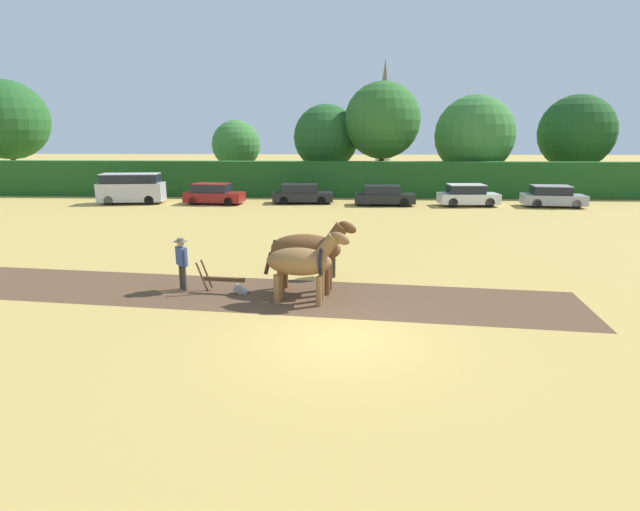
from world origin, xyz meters
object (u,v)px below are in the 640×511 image
Objects in this scene: tree_center at (382,121)px; parked_car_center at (384,196)px; plow at (227,283)px; farmer_at_plow at (182,260)px; parked_car_center_right at (467,196)px; parked_car_right at (552,197)px; parked_car_center_left at (302,194)px; tree_right at (576,133)px; draft_horse_lead_left at (303,262)px; parked_car_left at (213,194)px; tree_center_left at (326,137)px; farmer_beside_team at (334,250)px; church_spire at (384,114)px; parked_van at (131,188)px; tree_center_right at (474,135)px; draft_horse_lead_right at (309,249)px; tree_left at (236,145)px; tree_far_left at (8,120)px.

tree_center reaches higher than parked_car_center.
farmer_at_plow is at bearing 177.01° from plow.
parked_car_center_right is 5.90m from parked_car_right.
tree_right is at bearing 18.19° from parked_car_center_left.
draft_horse_lead_left is 23.41m from parked_car_left.
tree_center_left reaches higher than parked_car_left.
farmer_at_plow reaches higher than farmer_beside_team.
church_spire is 3.04× the size of parked_van.
tree_center_left is at bearing 78.17° from parked_car_center_left.
tree_center_right is 9.27m from tree_right.
farmer_at_plow is at bearing -70.79° from parked_van.
draft_horse_lead_left is at bearing -124.20° from tree_right.
tree_center_left is at bearing 92.44° from farmer_beside_team.
parked_car_center is (3.96, 20.66, -0.73)m from draft_horse_lead_right.
farmer_at_plow is at bearing -127.20° from parked_car_center_right.
parked_car_right is (24.33, -0.33, -0.00)m from parked_car_left.
draft_horse_lead_left is 0.55× the size of parked_van.
parked_car_center is at bearing -39.25° from tree_left.
parked_car_center_right is at bearing -0.69° from parked_car_center.
tree_center reaches higher than tree_right.
draft_horse_lead_left reaches higher than plow.
tree_center_left is 0.92× the size of tree_center_right.
parked_car_center_right is (9.17, 18.80, -0.23)m from farmer_beside_team.
parked_car_center_right is at bearing -175.62° from parked_car_right.
tree_center_left is 1.81× the size of parked_car_center_right.
tree_center_left is 23.93m from church_spire.
parked_car_center_right is at bearing 63.78° from farmer_beside_team.
tree_center_left reaches higher than parked_car_right.
parked_car_center_left is (-14.33, -7.77, -4.23)m from tree_center_right.
tree_center_left is 0.91× the size of tree_right.
farmer_beside_team is at bearing -122.87° from parked_car_right.
tree_left is 2.36× the size of draft_horse_lead_left.
tree_far_left is at bearing -178.08° from tree_center_left.
church_spire reaches higher than tree_left.
parked_car_center is (3.20, 18.88, -0.28)m from farmer_beside_team.
tree_center_right reaches higher than parked_car_center.
tree_center is 11.30m from parked_car_center_left.
parked_car_right is at bearing 59.54° from draft_horse_lead_left.
plow is (-2.04, -31.12, -4.41)m from tree_center_left.
tree_center_left is 31.02m from draft_horse_lead_right.
draft_horse_lead_left is 26.79m from parked_car_right.
farmer_at_plow is (4.74, -31.21, -3.04)m from tree_left.
tree_right is at bearing 23.42° from parked_car_left.
draft_horse_lead_left is at bearing -12.30° from plow.
tree_center_right is at bearing 27.51° from parked_car_left.
parked_car_left is 6.52m from parked_car_center_left.
parked_car_center is at bearing 4.81° from parked_car_left.
parked_car_center is (12.86, -10.51, -3.37)m from tree_left.
tree_left reaches higher than parked_car_center.
plow is at bearing -167.67° from draft_horse_lead_right.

